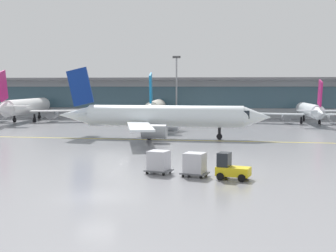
% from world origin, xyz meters
% --- Properties ---
extents(ground_plane, '(400.00, 400.00, 0.00)m').
position_xyz_m(ground_plane, '(0.00, 0.00, 0.00)').
color(ground_plane, gray).
extents(taxiway_centreline_stripe, '(109.72, 8.52, 0.01)m').
position_xyz_m(taxiway_centreline_stripe, '(0.98, 33.70, 0.00)').
color(taxiway_centreline_stripe, yellow).
rests_on(taxiway_centreline_stripe, ground_plane).
extents(terminal_concourse, '(198.32, 11.00, 9.60)m').
position_xyz_m(terminal_concourse, '(0.00, 84.22, 4.92)').
color(terminal_concourse, '#9EA3A8').
rests_on(terminal_concourse, ground_plane).
extents(gate_airplane_1, '(29.57, 31.84, 10.54)m').
position_xyz_m(gate_airplane_1, '(-31.77, 65.75, 3.16)').
color(gate_airplane_1, white).
rests_on(gate_airplane_1, ground_plane).
extents(gate_airplane_2, '(28.07, 30.20, 10.01)m').
position_xyz_m(gate_airplane_2, '(-3.99, 65.87, 3.00)').
color(gate_airplane_2, silver).
rests_on(gate_airplane_2, ground_plane).
extents(gate_airplane_3, '(24.47, 26.30, 8.72)m').
position_xyz_m(gate_airplane_3, '(27.35, 65.86, 2.61)').
color(gate_airplane_3, white).
rests_on(gate_airplane_3, ground_plane).
extents(taxiing_regional_jet, '(30.98, 28.72, 10.26)m').
position_xyz_m(taxiing_regional_jet, '(0.59, 35.73, 3.08)').
color(taxiing_regional_jet, white).
rests_on(taxiing_regional_jet, ground_plane).
extents(baggage_tug, '(2.90, 2.24, 2.10)m').
position_xyz_m(baggage_tug, '(9.13, 6.70, 0.89)').
color(baggage_tug, yellow).
rests_on(baggage_tug, ground_plane).
extents(cargo_dolly_lead, '(2.48, 2.16, 1.94)m').
position_xyz_m(cargo_dolly_lead, '(6.28, 7.60, 1.05)').
color(cargo_dolly_lead, '#595B60').
rests_on(cargo_dolly_lead, ground_plane).
extents(cargo_dolly_trailing, '(2.48, 2.16, 1.94)m').
position_xyz_m(cargo_dolly_trailing, '(3.21, 8.56, 1.05)').
color(cargo_dolly_trailing, '#595B60').
rests_on(cargo_dolly_trailing, ground_plane).
extents(apron_light_mast_1, '(1.80, 0.36, 14.42)m').
position_xyz_m(apron_light_mast_1, '(-0.39, 75.87, 7.90)').
color(apron_light_mast_1, gray).
rests_on(apron_light_mast_1, ground_plane).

